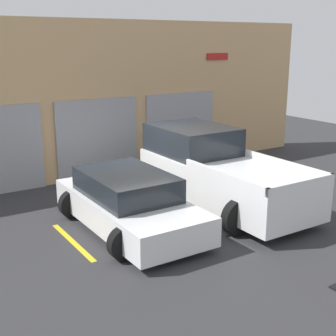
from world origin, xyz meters
The scene contains 7 objects.
ground_plane centered at (0.00, 0.00, 0.00)m, with size 28.00×28.00×0.00m, color #2D2D30.
shophouse_building centered at (-0.01, 3.29, 2.32)m, with size 15.77×0.68×4.71m.
pickup_truck centered at (1.35, -0.86, 0.87)m, with size 2.55×5.05×1.87m.
sedan_white centered at (-1.35, -1.14, 0.61)m, with size 2.28×4.26×1.28m.
parking_stripe_far_left centered at (-2.70, -1.17, 0.00)m, with size 0.12×2.20×0.01m, color gold.
parking_stripe_left centered at (0.00, -1.17, 0.00)m, with size 0.12×2.20×0.01m, color gold.
parking_stripe_centre centered at (2.70, -1.17, 0.00)m, with size 0.12×2.20×0.01m, color gold.
Camera 1 is at (-5.91, -9.89, 4.09)m, focal length 50.00 mm.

